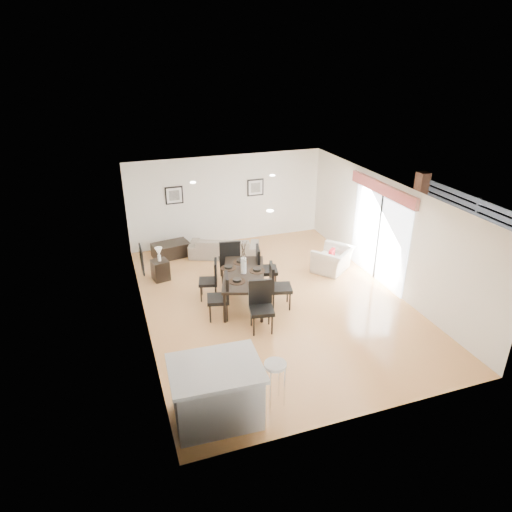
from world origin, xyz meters
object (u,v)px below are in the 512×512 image
object	(u,v)px
dining_table	(244,276)
kitchen_island	(216,392)
dining_chair_wnear	(222,294)
bar_stool	(275,369)
armchair	(333,259)
dining_chair_enear	(277,284)
coffee_table	(171,250)
dining_chair_efar	(263,266)
dining_chair_wfar	(212,278)
side_table	(160,270)
sofa	(224,247)
dining_chair_head	(261,303)
dining_chair_foot	(229,258)

from	to	relation	value
dining_table	kitchen_island	xyz separation A→B (m)	(-1.54, -3.41, -0.19)
dining_chair_wnear	bar_stool	bearing A→B (deg)	15.14
armchair	dining_chair_enear	distance (m)	2.51
bar_stool	coffee_table	bearing A→B (deg)	95.88
dining_chair_efar	coffee_table	size ratio (longest dim) A/B	1.11
dining_chair_wfar	bar_stool	size ratio (longest dim) A/B	1.19
bar_stool	side_table	bearing A→B (deg)	102.62
side_table	kitchen_island	distance (m)	5.26
sofa	kitchen_island	size ratio (longest dim) A/B	1.32
dining_chair_wnear	dining_chair_head	bearing A→B (deg)	58.06
dining_chair_foot	kitchen_island	bearing A→B (deg)	81.54
dining_chair_enear	kitchen_island	size ratio (longest dim) A/B	0.72
armchair	bar_stool	distance (m)	5.42
dining_chair_foot	coffee_table	size ratio (longest dim) A/B	1.14
dining_chair_wnear	dining_chair_wfar	bearing A→B (deg)	-166.91
armchair	dining_chair_wfar	xyz separation A→B (m)	(-3.46, -0.40, 0.22)
sofa	dining_chair_foot	size ratio (longest dim) A/B	1.71
dining_chair_foot	side_table	distance (m)	1.86
dining_chair_efar	dining_chair_head	size ratio (longest dim) A/B	1.03
dining_chair_head	coffee_table	distance (m)	4.55
dining_chair_wnear	dining_chair_wfar	world-z (taller)	dining_chair_wnear
dining_chair_foot	bar_stool	xyz separation A→B (m)	(-0.51, -4.56, 0.06)
dining_chair_enear	dining_chair_foot	size ratio (longest dim) A/B	0.94
dining_chair_foot	dining_chair_enear	bearing A→B (deg)	122.96
kitchen_island	dining_chair_enear	bearing A→B (deg)	56.27
dining_chair_wnear	side_table	distance (m)	2.57
dining_table	side_table	xyz separation A→B (m)	(-1.71, 1.83, -0.43)
sofa	dining_table	size ratio (longest dim) A/B	0.96
dining_table	dining_chair_enear	size ratio (longest dim) A/B	1.90
dining_chair_foot	bar_stool	distance (m)	4.59
dining_chair_wnear	dining_chair_efar	bearing A→B (deg)	139.34
dining_chair_wfar	coffee_table	xyz separation A→B (m)	(-0.54, 2.76, -0.34)
dining_chair_efar	dining_chair_foot	bearing A→B (deg)	59.57
dining_chair_head	coffee_table	size ratio (longest dim) A/B	1.08
dining_chair_wnear	dining_chair_foot	distance (m)	1.76
armchair	dining_chair_enear	world-z (taller)	dining_chair_enear
dining_chair_foot	coffee_table	bearing A→B (deg)	-49.75
dining_chair_head	dining_chair_enear	bearing A→B (deg)	58.44
bar_stool	dining_chair_enear	bearing A→B (deg)	68.13
dining_chair_efar	side_table	world-z (taller)	dining_chair_efar
dining_chair_efar	bar_stool	world-z (taller)	dining_chair_efar
coffee_table	dining_table	bearing A→B (deg)	-79.58
dining_chair_enear	side_table	size ratio (longest dim) A/B	2.04
armchair	kitchen_island	distance (m)	6.08
dining_chair_enear	side_table	distance (m)	3.30
dining_table	dining_chair_wnear	bearing A→B (deg)	-125.14
armchair	dining_chair_wnear	xyz separation A→B (m)	(-3.45, -1.34, 0.27)
coffee_table	bar_stool	xyz separation A→B (m)	(0.68, -6.62, 0.51)
dining_chair_wnear	dining_chair_enear	xyz separation A→B (m)	(1.32, 0.04, 0.02)
kitchen_island	side_table	bearing A→B (deg)	94.64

